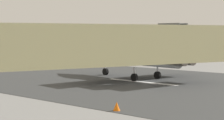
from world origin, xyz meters
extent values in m
plane|color=gray|center=(0.00, 0.00, 0.00)|extent=(400.00, 400.00, 0.00)
cube|color=#343636|center=(0.00, 0.00, 0.01)|extent=(240.00, 26.00, 0.02)
cube|color=white|center=(0.47, 0.00, 0.02)|extent=(8.00, 0.70, 0.00)
cylinder|color=#A5ABB2|center=(2.92, -1.84, 2.28)|extent=(12.05, 3.36, 1.77)
cone|color=#A5ABB2|center=(10.19, -2.83, 2.28)|extent=(2.93, 1.86, 1.50)
ellipsoid|color=#3F5160|center=(6.25, -2.30, 2.95)|extent=(3.72, 1.58, 1.10)
cylinder|color=#47423D|center=(-3.06, -0.47, 2.28)|extent=(2.33, 1.39, 1.10)
cylinder|color=#47423D|center=(-3.21, -1.56, 2.28)|extent=(2.33, 1.39, 1.10)
cube|color=#A5ABB2|center=(2.47, 2.24, 2.18)|extent=(4.20, 6.59, 0.24)
cube|color=#A5ABB2|center=(1.40, -5.65, 2.18)|extent=(4.20, 6.59, 0.24)
cube|color=#A5ABB2|center=(-2.81, 1.36, 2.38)|extent=(2.76, 3.10, 0.16)
cube|color=#A5ABB2|center=(-3.46, -3.39, 2.38)|extent=(2.76, 3.10, 0.16)
cube|color=#515452|center=(-2.10, -0.25, 3.98)|extent=(2.70, 1.29, 3.14)
cube|color=#515452|center=(-2.34, -2.03, 3.98)|extent=(2.70, 1.29, 3.14)
cylinder|color=silver|center=(7.46, -2.46, 0.70)|extent=(0.18, 0.18, 1.40)
cylinder|color=black|center=(7.46, -2.46, 0.38)|extent=(0.79, 0.40, 0.76)
cylinder|color=silver|center=(1.36, -0.01, 0.70)|extent=(0.18, 0.18, 1.40)
cylinder|color=black|center=(1.36, -0.01, 0.38)|extent=(0.79, 0.40, 0.76)
cylinder|color=silver|center=(0.92, -3.18, 0.70)|extent=(0.18, 0.18, 1.40)
cylinder|color=black|center=(0.92, -3.18, 0.38)|extent=(0.79, 0.40, 0.76)
cube|color=#1E2338|center=(16.23, -10.57, 0.41)|extent=(0.24, 0.36, 0.82)
cube|color=yellow|center=(16.23, -10.57, 1.02)|extent=(0.51, 0.43, 0.56)
sphere|color=tan|center=(16.23, -10.57, 1.45)|extent=(0.22, 0.22, 0.22)
cylinder|color=yellow|center=(15.95, -10.68, 0.99)|extent=(0.10, 0.10, 0.53)
cylinder|color=yellow|center=(16.50, -10.45, 0.99)|extent=(0.10, 0.10, 0.53)
cone|color=orange|center=(-7.46, 12.47, 0.28)|extent=(0.44, 0.44, 0.55)
camera|label=1|loc=(-23.78, 30.86, 4.68)|focal=66.59mm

